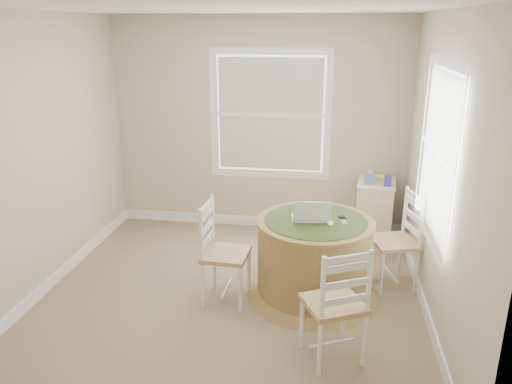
# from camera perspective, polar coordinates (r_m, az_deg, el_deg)

# --- Properties ---
(room) EXTENTS (3.64, 3.64, 2.64)m
(room) POSITION_cam_1_polar(r_m,az_deg,el_deg) (4.53, -0.68, 3.49)
(room) COLOR #8E7B5A
(room) RESTS_ON ground
(round_table) EXTENTS (1.26, 1.26, 0.78)m
(round_table) POSITION_cam_1_polar(r_m,az_deg,el_deg) (4.75, 6.67, -7.19)
(round_table) COLOR olive
(round_table) RESTS_ON ground
(chair_left) EXTENTS (0.42, 0.44, 0.95)m
(chair_left) POSITION_cam_1_polar(r_m,az_deg,el_deg) (4.63, -3.43, -7.05)
(chair_left) COLOR white
(chair_left) RESTS_ON ground
(chair_near) EXTENTS (0.55, 0.54, 0.95)m
(chair_near) POSITION_cam_1_polar(r_m,az_deg,el_deg) (3.91, 8.89, -12.45)
(chair_near) COLOR white
(chair_near) RESTS_ON ground
(chair_right) EXTENTS (0.50, 0.52, 0.95)m
(chair_right) POSITION_cam_1_polar(r_m,az_deg,el_deg) (5.05, 15.46, -5.48)
(chair_right) COLOR white
(chair_right) RESTS_ON ground
(laptop) EXTENTS (0.37, 0.34, 0.24)m
(laptop) POSITION_cam_1_polar(r_m,az_deg,el_deg) (4.59, 6.28, -2.88)
(laptop) COLOR white
(laptop) RESTS_ON round_table
(mouse) EXTENTS (0.09, 0.11, 0.03)m
(mouse) POSITION_cam_1_polar(r_m,az_deg,el_deg) (4.54, 8.46, -3.53)
(mouse) COLOR white
(mouse) RESTS_ON round_table
(phone) EXTENTS (0.07, 0.10, 0.02)m
(phone) POSITION_cam_1_polar(r_m,az_deg,el_deg) (4.59, 10.03, -3.46)
(phone) COLOR #B7BABF
(phone) RESTS_ON round_table
(keys) EXTENTS (0.07, 0.07, 0.02)m
(keys) POSITION_cam_1_polar(r_m,az_deg,el_deg) (4.69, 9.75, -2.91)
(keys) COLOR black
(keys) RESTS_ON round_table
(corner_chest) EXTENTS (0.48, 0.61, 0.76)m
(corner_chest) POSITION_cam_1_polar(r_m,az_deg,el_deg) (6.04, 13.34, -2.27)
(corner_chest) COLOR beige
(corner_chest) RESTS_ON ground
(tissue_box) EXTENTS (0.13, 0.13, 0.10)m
(tissue_box) POSITION_cam_1_polar(r_m,az_deg,el_deg) (5.81, 12.86, 1.42)
(tissue_box) COLOR #4F6DB5
(tissue_box) RESTS_ON corner_chest
(box_yellow) EXTENTS (0.16, 0.11, 0.06)m
(box_yellow) POSITION_cam_1_polar(r_m,az_deg,el_deg) (5.97, 14.18, 1.58)
(box_yellow) COLOR #D1E14F
(box_yellow) RESTS_ON corner_chest
(box_blue) EXTENTS (0.09, 0.09, 0.12)m
(box_blue) POSITION_cam_1_polar(r_m,az_deg,el_deg) (5.78, 14.81, 1.28)
(box_blue) COLOR #3736A3
(box_blue) RESTS_ON corner_chest
(cup_cream) EXTENTS (0.07, 0.07, 0.09)m
(cup_cream) POSITION_cam_1_polar(r_m,az_deg,el_deg) (6.02, 12.98, 1.97)
(cup_cream) COLOR beige
(cup_cream) RESTS_ON corner_chest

